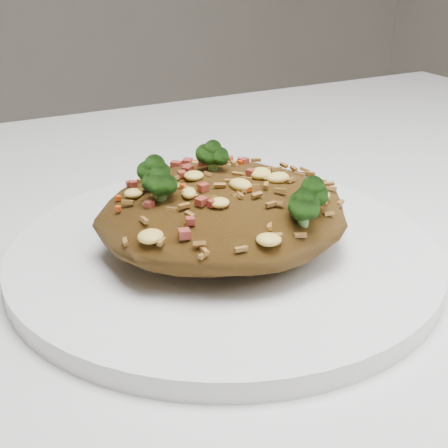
# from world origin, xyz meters

# --- Properties ---
(dining_table) EXTENTS (1.20, 0.80, 0.75)m
(dining_table) POSITION_xyz_m (0.00, 0.00, 0.66)
(dining_table) COLOR silver
(dining_table) RESTS_ON ground
(plate) EXTENTS (0.30, 0.30, 0.01)m
(plate) POSITION_xyz_m (-0.00, -0.04, 0.76)
(plate) COLOR white
(plate) RESTS_ON dining_table
(fried_rice) EXTENTS (0.17, 0.16, 0.07)m
(fried_rice) POSITION_xyz_m (-0.00, -0.04, 0.80)
(fried_rice) COLOR brown
(fried_rice) RESTS_ON plate
(fork) EXTENTS (0.13, 0.12, 0.00)m
(fork) POSITION_xyz_m (0.06, 0.03, 0.77)
(fork) COLOR silver
(fork) RESTS_ON plate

